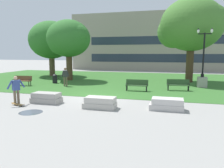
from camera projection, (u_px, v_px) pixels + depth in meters
ground_plane at (94, 97)px, 15.17m from camera, size 140.00×140.00×0.00m
grass_lawn at (124, 80)px, 24.73m from camera, size 40.00×20.00×0.02m
concrete_block_center at (46, 98)px, 13.50m from camera, size 1.80×0.90×0.64m
concrete_block_left at (100, 103)px, 12.18m from camera, size 1.80×0.90×0.64m
concrete_block_right at (167, 104)px, 11.82m from camera, size 1.80×0.90×0.64m
person_skateboarder at (16, 88)px, 13.02m from camera, size 0.55×1.09×1.71m
skateboard at (18, 104)px, 12.79m from camera, size 1.03×0.49×0.14m
puddle at (31, 112)px, 11.35m from camera, size 1.21×1.21×0.01m
park_bench_near_left at (137, 84)px, 17.68m from camera, size 1.80×0.54×0.90m
park_bench_near_right at (22, 80)px, 20.61m from camera, size 1.84×0.67×0.90m
park_bench_far_left at (178, 84)px, 17.86m from camera, size 1.84×0.70×0.90m
lamp_post_left at (202, 75)px, 19.52m from camera, size 1.32×0.80×5.20m
tree_far_left at (51, 41)px, 28.82m from camera, size 6.06×5.77×7.21m
tree_near_right at (191, 25)px, 22.33m from camera, size 6.64×6.33×8.61m
tree_near_left at (68, 39)px, 24.21m from camera, size 5.06×4.81×6.69m
trash_bin at (55, 78)px, 22.19m from camera, size 0.49×0.49×0.96m
person_bystander_near_lawn at (65, 76)px, 20.04m from camera, size 0.71×0.40×1.71m
building_facade_distant at (155, 41)px, 37.28m from camera, size 30.33×1.03×10.08m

